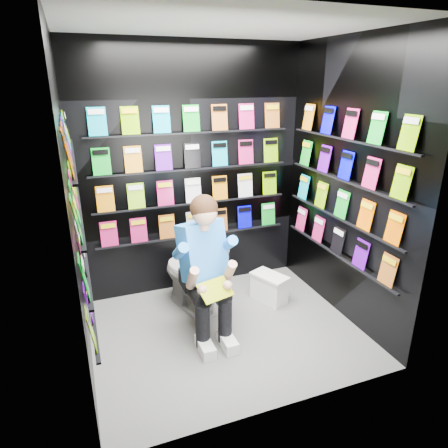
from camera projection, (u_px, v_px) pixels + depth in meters
name	position (u px, v px, depth m)	size (l,w,h in m)	color
floor	(226.00, 331.00, 3.75)	(2.40, 2.40, 0.00)	#626260
ceiling	(226.00, 24.00, 2.86)	(2.40, 2.40, 0.00)	white
wall_back	(192.00, 173.00, 4.18)	(2.40, 0.04, 2.60)	black
wall_front	(285.00, 242.00, 2.42)	(2.40, 0.04, 2.60)	black
wall_left	(72.00, 215.00, 2.90)	(0.04, 2.00, 2.60)	black
wall_right	(347.00, 185.00, 3.70)	(0.04, 2.00, 2.60)	black
comics_back	(193.00, 173.00, 4.15)	(2.10, 0.06, 1.37)	#BE050C
comics_left	(77.00, 214.00, 2.91)	(0.06, 1.70, 1.37)	#BE050C
comics_right	(344.00, 185.00, 3.69)	(0.06, 1.70, 1.37)	#BE050C
toilet	(191.00, 275.00, 4.03)	(0.42, 0.75, 0.73)	white
longbox	(269.00, 289.00, 4.23)	(0.20, 0.36, 0.27)	white
longbox_lid	(270.00, 276.00, 4.17)	(0.22, 0.38, 0.03)	white
reader	(202.00, 252.00, 3.56)	(0.54, 0.78, 1.45)	blue
held_comic	(215.00, 290.00, 3.32)	(0.28, 0.01, 0.20)	green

